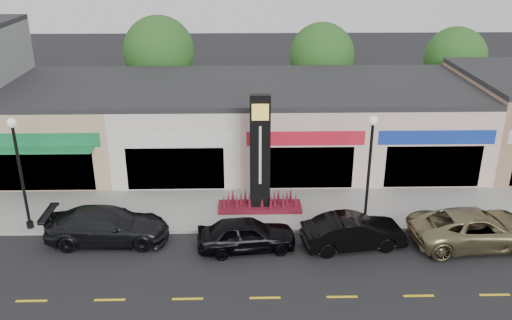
{
  "coord_description": "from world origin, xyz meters",
  "views": [
    {
      "loc": [
        2.28,
        -20.36,
        12.95
      ],
      "look_at": [
        2.8,
        4.0,
        2.92
      ],
      "focal_mm": 38.0,
      "sensor_mm": 36.0,
      "label": 1
    }
  ],
  "objects_px": {
    "car_dark_sedan": "(107,226)",
    "car_black_conv": "(354,232)",
    "lamp_west_near": "(19,163)",
    "car_black_sedan": "(247,234)",
    "pylon_sign": "(260,170)",
    "car_gold_suv": "(476,228)",
    "lamp_east_near": "(370,160)"
  },
  "relations": [
    {
      "from": "pylon_sign",
      "to": "car_black_sedan",
      "type": "relative_size",
      "value": 1.37
    },
    {
      "from": "lamp_west_near",
      "to": "car_black_sedan",
      "type": "xyz_separation_m",
      "value": [
        10.3,
        -1.89,
        -2.73
      ]
    },
    {
      "from": "pylon_sign",
      "to": "car_dark_sedan",
      "type": "height_order",
      "value": "pylon_sign"
    },
    {
      "from": "lamp_west_near",
      "to": "car_dark_sedan",
      "type": "distance_m",
      "value": 4.9
    },
    {
      "from": "lamp_west_near",
      "to": "car_black_conv",
      "type": "bearing_deg",
      "value": -6.87
    },
    {
      "from": "car_dark_sedan",
      "to": "car_gold_suv",
      "type": "height_order",
      "value": "car_gold_suv"
    },
    {
      "from": "pylon_sign",
      "to": "car_black_sedan",
      "type": "xyz_separation_m",
      "value": [
        -0.7,
        -3.59,
        -1.53
      ]
    },
    {
      "from": "lamp_west_near",
      "to": "car_black_sedan",
      "type": "height_order",
      "value": "lamp_west_near"
    },
    {
      "from": "car_black_conv",
      "to": "car_gold_suv",
      "type": "distance_m",
      "value": 5.54
    },
    {
      "from": "lamp_east_near",
      "to": "car_dark_sedan",
      "type": "relative_size",
      "value": 0.99
    },
    {
      "from": "lamp_west_near",
      "to": "car_black_conv",
      "type": "relative_size",
      "value": 1.19
    },
    {
      "from": "lamp_west_near",
      "to": "pylon_sign",
      "type": "height_order",
      "value": "pylon_sign"
    },
    {
      "from": "pylon_sign",
      "to": "car_black_sedan",
      "type": "height_order",
      "value": "pylon_sign"
    },
    {
      "from": "car_dark_sedan",
      "to": "lamp_east_near",
      "type": "bearing_deg",
      "value": -84.5
    },
    {
      "from": "car_black_sedan",
      "to": "pylon_sign",
      "type": "bearing_deg",
      "value": -17.61
    },
    {
      "from": "car_dark_sedan",
      "to": "pylon_sign",
      "type": "bearing_deg",
      "value": -68.1
    },
    {
      "from": "lamp_west_near",
      "to": "pylon_sign",
      "type": "relative_size",
      "value": 0.91
    },
    {
      "from": "lamp_west_near",
      "to": "car_dark_sedan",
      "type": "relative_size",
      "value": 0.99
    },
    {
      "from": "pylon_sign",
      "to": "car_gold_suv",
      "type": "distance_m",
      "value": 10.33
    },
    {
      "from": "car_dark_sedan",
      "to": "car_gold_suv",
      "type": "xyz_separation_m",
      "value": [
        16.68,
        -0.65,
        0.01
      ]
    },
    {
      "from": "car_black_sedan",
      "to": "car_gold_suv",
      "type": "xyz_separation_m",
      "value": [
        10.33,
        0.17,
        0.07
      ]
    },
    {
      "from": "car_black_sedan",
      "to": "car_dark_sedan",
      "type": "bearing_deg",
      "value": 76.0
    },
    {
      "from": "car_gold_suv",
      "to": "car_black_sedan",
      "type": "bearing_deg",
      "value": 86.91
    },
    {
      "from": "lamp_west_near",
      "to": "pylon_sign",
      "type": "distance_m",
      "value": 11.19
    },
    {
      "from": "car_black_conv",
      "to": "car_gold_suv",
      "type": "height_order",
      "value": "car_gold_suv"
    },
    {
      "from": "car_black_conv",
      "to": "car_gold_suv",
      "type": "relative_size",
      "value": 0.78
    },
    {
      "from": "car_dark_sedan",
      "to": "car_black_conv",
      "type": "distance_m",
      "value": 11.16
    },
    {
      "from": "lamp_west_near",
      "to": "car_black_sedan",
      "type": "bearing_deg",
      "value": -10.42
    },
    {
      "from": "lamp_east_near",
      "to": "car_black_sedan",
      "type": "xyz_separation_m",
      "value": [
        -5.7,
        -1.89,
        -2.73
      ]
    },
    {
      "from": "lamp_west_near",
      "to": "pylon_sign",
      "type": "bearing_deg",
      "value": 8.77
    },
    {
      "from": "lamp_east_near",
      "to": "car_gold_suv",
      "type": "relative_size",
      "value": 0.93
    },
    {
      "from": "pylon_sign",
      "to": "car_dark_sedan",
      "type": "bearing_deg",
      "value": -158.49
    }
  ]
}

